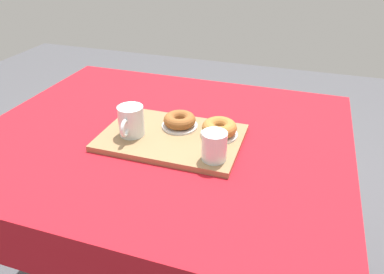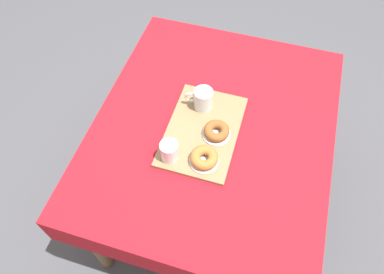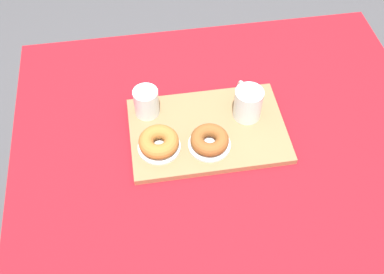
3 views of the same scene
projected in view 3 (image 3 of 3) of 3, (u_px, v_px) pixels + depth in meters
ground_plane at (216, 247)px, 1.92m from camera, size 6.00×6.00×0.00m
dining_table at (225, 158)px, 1.40m from camera, size 1.25×1.04×0.75m
serving_tray at (208, 130)px, 1.34m from camera, size 0.46×0.30×0.02m
tea_mug_left at (248, 104)px, 1.33m from camera, size 0.08×0.13×0.10m
water_glass_near at (146, 103)px, 1.34m from camera, size 0.07×0.07×0.09m
donut_plate_left at (209, 145)px, 1.29m from camera, size 0.12×0.12×0.01m
sugar_donut_left at (210, 140)px, 1.27m from camera, size 0.11×0.11×0.04m
donut_plate_right at (159, 147)px, 1.28m from camera, size 0.12×0.12×0.01m
sugar_donut_right at (159, 142)px, 1.26m from camera, size 0.11×0.11×0.04m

